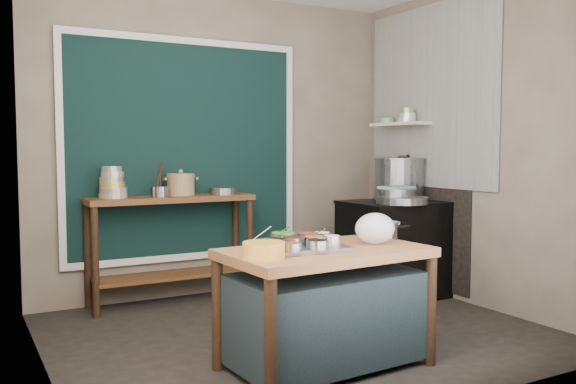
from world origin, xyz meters
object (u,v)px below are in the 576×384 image
utensil_cup (160,192)px  yellow_basin (264,250)px  stove_block (395,250)px  steamer (397,195)px  saucepan (382,230)px  prep_table (325,308)px  back_counter (172,250)px  stock_pot (399,179)px  condiment_tray (299,247)px  ceramic_crock (181,185)px

utensil_cup → yellow_basin: bearing=-90.9°
stove_block → steamer: size_ratio=2.36×
saucepan → utensil_cup: 2.06m
stove_block → yellow_basin: stove_block is taller
utensil_cup → prep_table: bearing=-76.8°
utensil_cup → back_counter: bearing=24.6°
saucepan → stove_block: bearing=45.0°
back_counter → stock_pot: stock_pot is taller
yellow_basin → steamer: 2.36m
condiment_tray → yellow_basin: yellow_basin is taller
stove_block → yellow_basin: 2.50m
stove_block → condiment_tray: 2.14m
back_counter → utensil_cup: bearing=-155.4°
saucepan → back_counter: bearing=112.8°
prep_table → saucepan: size_ratio=5.73×
stock_pot → stove_block: bearing=-135.0°
yellow_basin → ceramic_crock: (0.25, 2.13, 0.24)m
condiment_tray → saucepan: size_ratio=2.53×
back_counter → saucepan: back_counter is taller
back_counter → stove_block: 2.04m
back_counter → utensil_cup: (-0.12, -0.05, 0.52)m
ceramic_crock → prep_table: bearing=-83.2°
back_counter → utensil_cup: utensil_cup is taller
yellow_basin → ceramic_crock: bearing=83.3°
prep_table → stock_pot: 2.35m
prep_table → condiment_tray: 0.42m
utensil_cup → condiment_tray: bearing=-81.3°
saucepan → steamer: bearing=44.5°
ceramic_crock → steamer: ceramic_crock is taller
prep_table → stock_pot: size_ratio=2.49×
yellow_basin → saucepan: size_ratio=1.09×
stove_block → condiment_tray: stove_block is taller
condiment_tray → ceramic_crock: size_ratio=2.13×
stove_block → steamer: 0.53m
prep_table → stock_pot: stock_pot is taller
stove_block → ceramic_crock: size_ratio=3.48×
utensil_cup → ceramic_crock: 0.23m
ceramic_crock → steamer: 1.93m
prep_table → utensil_cup: utensil_cup is taller
condiment_tray → utensil_cup: utensil_cup is taller
condiment_tray → stove_block: bearing=35.2°
saucepan → ceramic_crock: ceramic_crock is taller
back_counter → stock_pot: bearing=-15.2°
back_counter → utensil_cup: 0.54m
yellow_basin → ceramic_crock: size_ratio=0.92×
back_counter → steamer: size_ratio=3.80×
back_counter → ceramic_crock: (0.10, 0.02, 0.56)m
prep_table → yellow_basin: 0.65m
stove_block → ceramic_crock: (-1.80, 0.75, 0.61)m
yellow_basin → utensil_cup: size_ratio=1.60×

